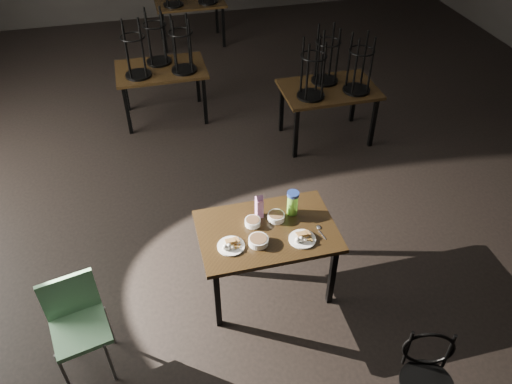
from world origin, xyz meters
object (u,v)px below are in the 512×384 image
object	(u,v)px
main_table	(267,236)
school_chair	(77,319)
juice_carton	(259,207)
water_bottle	(293,203)
bentwood_chair	(427,373)

from	to	relation	value
main_table	school_chair	world-z (taller)	school_chair
juice_carton	school_chair	size ratio (longest dim) A/B	0.27
juice_carton	school_chair	bearing A→B (deg)	-160.24
main_table	juice_carton	bearing A→B (deg)	97.90
main_table	water_bottle	size ratio (longest dim) A/B	5.07
water_bottle	school_chair	distance (m)	2.01
water_bottle	bentwood_chair	xyz separation A→B (m)	(0.53, -1.59, -0.39)
juice_carton	bentwood_chair	xyz separation A→B (m)	(0.83, -1.62, -0.38)
juice_carton	school_chair	world-z (taller)	juice_carton
main_table	juice_carton	distance (m)	0.26
main_table	water_bottle	xyz separation A→B (m)	(0.27, 0.15, 0.20)
bentwood_chair	school_chair	distance (m)	2.65
school_chair	juice_carton	bearing A→B (deg)	7.39
water_bottle	school_chair	size ratio (longest dim) A/B	0.26
bentwood_chair	water_bottle	bearing A→B (deg)	127.48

